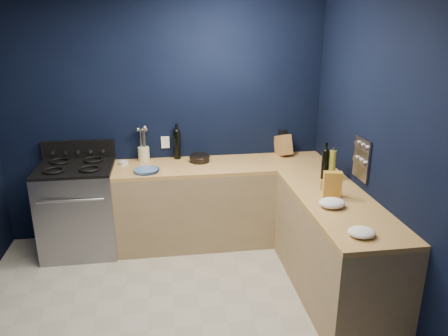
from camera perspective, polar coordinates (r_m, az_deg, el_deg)
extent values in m
cube|color=#ABA695|center=(3.77, -6.49, -20.19)|extent=(3.50, 3.50, 0.02)
cube|color=black|center=(4.81, -7.85, 5.98)|extent=(3.50, 0.02, 2.60)
cube|color=black|center=(3.59, 21.92, 0.33)|extent=(0.02, 3.50, 2.60)
cube|color=#9F855C|center=(4.82, -0.16, -4.74)|extent=(2.30, 0.63, 0.86)
cube|color=olive|center=(4.65, -0.16, 0.34)|extent=(2.30, 0.63, 0.04)
cube|color=#9F855C|center=(4.03, 14.31, -10.40)|extent=(0.63, 1.67, 0.86)
cube|color=olive|center=(3.83, 14.85, -4.50)|extent=(0.63, 1.67, 0.04)
cube|color=gray|center=(4.84, -18.47, -5.29)|extent=(0.76, 0.66, 0.92)
cube|color=black|center=(4.56, -19.09, -7.01)|extent=(0.59, 0.02, 0.42)
cube|color=black|center=(4.67, -19.06, 0.05)|extent=(0.76, 0.66, 0.03)
cube|color=black|center=(4.92, -18.60, 2.32)|extent=(0.76, 0.06, 0.20)
cube|color=gray|center=(4.08, 17.67, 1.15)|extent=(0.02, 0.28, 0.38)
cube|color=white|center=(4.84, -7.73, 3.38)|extent=(0.09, 0.02, 0.13)
cylinder|color=teal|center=(4.46, -10.19, -0.34)|extent=(0.24, 0.24, 0.03)
cylinder|color=white|center=(4.74, -13.05, 0.67)|extent=(0.10, 0.10, 0.04)
cylinder|color=beige|center=(4.81, -10.51, 1.84)|extent=(0.16, 0.16, 0.15)
cylinder|color=black|center=(4.81, -6.19, 3.05)|extent=(0.10, 0.10, 0.32)
cylinder|color=black|center=(4.71, -3.22, 1.30)|extent=(0.28, 0.28, 0.08)
cube|color=olive|center=(4.97, 7.79, 3.00)|extent=(0.18, 0.29, 0.28)
cylinder|color=black|center=(4.28, 13.14, 0.42)|extent=(0.09, 0.09, 0.28)
cylinder|color=olive|center=(4.28, 14.04, 0.41)|extent=(0.08, 0.08, 0.29)
cylinder|color=olive|center=(4.02, 12.84, -2.23)|extent=(0.05, 0.05, 0.09)
cylinder|color=olive|center=(3.94, 13.84, -2.76)|extent=(0.05, 0.05, 0.09)
cube|color=#B34424|center=(3.86, 14.06, -2.11)|extent=(0.17, 0.10, 0.23)
ellipsoid|color=white|center=(3.67, 14.03, -4.49)|extent=(0.26, 0.24, 0.08)
ellipsoid|color=white|center=(3.26, 17.64, -8.06)|extent=(0.24, 0.23, 0.06)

